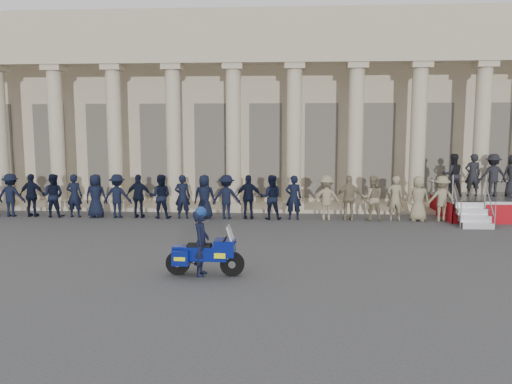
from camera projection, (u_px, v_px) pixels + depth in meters
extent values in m
plane|color=#3D3D3F|center=(250.00, 257.00, 13.81)|extent=(90.00, 90.00, 0.00)
cube|color=tan|center=(269.00, 113.00, 28.12)|extent=(40.00, 10.00, 9.00)
cube|color=tan|center=(264.00, 207.00, 22.52)|extent=(40.00, 2.60, 0.15)
cube|color=tan|center=(264.00, 51.00, 20.91)|extent=(35.80, 1.00, 1.00)
cube|color=tan|center=(264.00, 24.00, 20.77)|extent=(35.80, 1.00, 1.20)
cube|color=tan|center=(4.00, 202.00, 22.41)|extent=(0.90, 0.90, 0.30)
cylinder|color=tan|center=(0.00, 136.00, 22.05)|extent=(0.64, 0.64, 5.60)
cube|color=tan|center=(60.00, 203.00, 22.26)|extent=(0.90, 0.90, 0.30)
cylinder|color=tan|center=(57.00, 136.00, 21.90)|extent=(0.64, 0.64, 5.60)
cube|color=tan|center=(54.00, 68.00, 21.54)|extent=(0.85, 0.85, 0.24)
cube|color=tan|center=(117.00, 203.00, 22.10)|extent=(0.90, 0.90, 0.30)
cylinder|color=tan|center=(115.00, 136.00, 21.74)|extent=(0.64, 0.64, 5.60)
cube|color=tan|center=(112.00, 68.00, 21.38)|extent=(0.85, 0.85, 0.24)
cube|color=tan|center=(175.00, 204.00, 21.94)|extent=(0.90, 0.90, 0.30)
cylinder|color=tan|center=(174.00, 136.00, 21.58)|extent=(0.64, 0.64, 5.60)
cube|color=tan|center=(172.00, 67.00, 21.22)|extent=(0.85, 0.85, 0.24)
cube|color=tan|center=(234.00, 204.00, 21.78)|extent=(0.90, 0.90, 0.30)
cylinder|color=tan|center=(233.00, 136.00, 21.42)|extent=(0.64, 0.64, 5.60)
cube|color=tan|center=(233.00, 67.00, 21.06)|extent=(0.85, 0.85, 0.24)
cube|color=tan|center=(293.00, 205.00, 21.62)|extent=(0.90, 0.90, 0.30)
cylinder|color=tan|center=(294.00, 136.00, 21.26)|extent=(0.64, 0.64, 5.60)
cube|color=tan|center=(295.00, 66.00, 20.90)|extent=(0.85, 0.85, 0.24)
cube|color=tan|center=(354.00, 205.00, 21.46)|extent=(0.90, 0.90, 0.30)
cylinder|color=tan|center=(355.00, 136.00, 21.10)|extent=(0.64, 0.64, 5.60)
cube|color=tan|center=(357.00, 66.00, 20.75)|extent=(0.85, 0.85, 0.24)
cube|color=tan|center=(415.00, 206.00, 21.30)|extent=(0.90, 0.90, 0.30)
cylinder|color=tan|center=(418.00, 136.00, 20.94)|extent=(0.64, 0.64, 5.60)
cube|color=tan|center=(421.00, 65.00, 20.59)|extent=(0.85, 0.85, 0.24)
cube|color=tan|center=(477.00, 206.00, 21.14)|extent=(0.90, 0.90, 0.30)
cylinder|color=tan|center=(481.00, 136.00, 20.79)|extent=(0.64, 0.64, 5.60)
cube|color=tan|center=(485.00, 65.00, 20.43)|extent=(0.85, 0.85, 0.24)
cube|color=black|center=(51.00, 150.00, 24.06)|extent=(1.30, 0.12, 4.20)
cube|color=black|center=(103.00, 150.00, 23.90)|extent=(1.30, 0.12, 4.20)
cube|color=black|center=(157.00, 150.00, 23.74)|extent=(1.30, 0.12, 4.20)
cube|color=black|center=(211.00, 151.00, 23.59)|extent=(1.30, 0.12, 4.20)
cube|color=black|center=(266.00, 151.00, 23.43)|extent=(1.30, 0.12, 4.20)
cube|color=black|center=(321.00, 151.00, 23.27)|extent=(1.30, 0.12, 4.20)
cube|color=black|center=(377.00, 151.00, 23.11)|extent=(1.30, 0.12, 4.20)
cube|color=black|center=(435.00, 151.00, 22.95)|extent=(1.30, 0.12, 4.20)
cube|color=black|center=(492.00, 151.00, 22.79)|extent=(1.30, 0.12, 4.20)
imported|color=black|center=(11.00, 195.00, 20.30)|extent=(1.13, 0.65, 1.75)
imported|color=black|center=(32.00, 195.00, 20.25)|extent=(1.03, 0.43, 1.75)
imported|color=black|center=(53.00, 195.00, 20.19)|extent=(0.85, 0.66, 1.75)
imported|color=black|center=(74.00, 196.00, 20.14)|extent=(0.64, 0.42, 1.75)
imported|color=black|center=(96.00, 196.00, 20.08)|extent=(0.86, 0.56, 1.75)
imported|color=black|center=(117.00, 196.00, 20.03)|extent=(1.13, 0.65, 1.75)
imported|color=black|center=(139.00, 196.00, 19.98)|extent=(1.03, 0.43, 1.75)
imported|color=black|center=(161.00, 196.00, 19.92)|extent=(0.85, 0.66, 1.75)
imported|color=black|center=(183.00, 197.00, 19.87)|extent=(0.64, 0.42, 1.75)
imported|color=black|center=(204.00, 197.00, 19.81)|extent=(0.86, 0.56, 1.75)
imported|color=black|center=(227.00, 197.00, 19.76)|extent=(1.13, 0.65, 1.75)
imported|color=black|center=(249.00, 197.00, 19.71)|extent=(1.03, 0.43, 1.75)
imported|color=black|center=(271.00, 197.00, 19.65)|extent=(0.85, 0.66, 1.75)
imported|color=black|center=(294.00, 197.00, 19.60)|extent=(0.64, 0.42, 1.75)
imported|color=gray|center=(326.00, 198.00, 19.52)|extent=(1.13, 0.65, 1.75)
imported|color=gray|center=(349.00, 198.00, 19.47)|extent=(1.03, 0.43, 1.75)
imported|color=gray|center=(372.00, 198.00, 19.41)|extent=(0.85, 0.66, 1.75)
imported|color=gray|center=(395.00, 198.00, 19.36)|extent=(0.64, 0.42, 1.75)
imported|color=gray|center=(418.00, 198.00, 19.30)|extent=(0.86, 0.56, 1.75)
imported|color=gray|center=(441.00, 199.00, 19.25)|extent=(1.13, 0.65, 1.75)
cube|color=gray|center=(494.00, 198.00, 20.04)|extent=(4.18, 2.99, 0.10)
cube|color=maroon|center=(509.00, 214.00, 18.63)|extent=(4.18, 0.04, 0.75)
cube|color=maroon|center=(441.00, 208.00, 20.22)|extent=(0.04, 2.99, 0.75)
cube|color=gray|center=(477.00, 226.00, 17.85)|extent=(1.10, 0.28, 0.21)
cube|color=gray|center=(475.00, 218.00, 18.10)|extent=(1.10, 0.28, 0.21)
cube|color=gray|center=(472.00, 212.00, 18.35)|extent=(1.10, 0.28, 0.21)
cube|color=gray|center=(470.00, 205.00, 18.60)|extent=(1.10, 0.28, 0.21)
cylinder|color=gray|center=(481.00, 181.00, 21.41)|extent=(4.18, 0.04, 0.04)
imported|color=black|center=(453.00, 175.00, 20.23)|extent=(0.83, 0.65, 1.72)
imported|color=black|center=(473.00, 175.00, 20.18)|extent=(0.63, 0.41, 1.72)
imported|color=black|center=(493.00, 175.00, 20.13)|extent=(1.11, 0.64, 1.72)
cylinder|color=black|center=(232.00, 264.00, 12.00)|extent=(0.59, 0.14, 0.59)
cylinder|color=black|center=(178.00, 263.00, 12.11)|extent=(0.59, 0.14, 0.59)
cube|color=navy|center=(207.00, 253.00, 12.02)|extent=(1.03, 0.40, 0.34)
cube|color=navy|center=(225.00, 248.00, 11.96)|extent=(0.50, 0.47, 0.40)
cube|color=silver|center=(225.00, 256.00, 11.99)|extent=(0.20, 0.27, 0.11)
cube|color=#B2BFCC|center=(231.00, 235.00, 11.91)|extent=(0.19, 0.41, 0.48)
cube|color=black|center=(199.00, 246.00, 12.01)|extent=(0.58, 0.32, 0.09)
cube|color=navy|center=(179.00, 250.00, 12.07)|extent=(0.32, 0.31, 0.20)
cube|color=navy|center=(180.00, 258.00, 11.79)|extent=(0.40, 0.21, 0.36)
cube|color=#DFE60C|center=(180.00, 258.00, 11.79)|extent=(0.27, 0.22, 0.09)
cube|color=navy|center=(186.00, 252.00, 12.36)|extent=(0.40, 0.21, 0.36)
cube|color=#DFE60C|center=(186.00, 252.00, 12.36)|extent=(0.27, 0.22, 0.09)
cylinder|color=silver|center=(191.00, 262.00, 12.30)|extent=(0.53, 0.10, 0.09)
cylinder|color=black|center=(225.00, 239.00, 11.94)|extent=(0.05, 0.62, 0.03)
imported|color=black|center=(201.00, 243.00, 12.00)|extent=(0.40, 0.59, 1.60)
sphere|color=navy|center=(201.00, 212.00, 11.91)|extent=(0.28, 0.28, 0.28)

